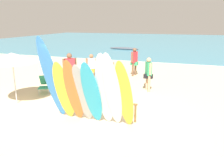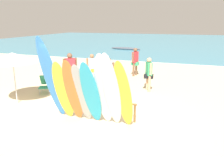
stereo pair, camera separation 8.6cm
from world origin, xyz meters
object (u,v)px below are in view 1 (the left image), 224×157
at_px(beachgoer_near_rack, 92,66).
at_px(beachgoer_photographing, 134,60).
at_px(surfboard_blue_0, 52,79).
at_px(surfboard_grey_3, 83,94).
at_px(surfboard_orange_2, 74,92).
at_px(surfboard_yellow_7, 125,96).
at_px(surfboard_white_6, 112,92).
at_px(surfboard_rack, 97,103).
at_px(beach_umbrella, 12,57).
at_px(beachgoer_strolling, 148,72).
at_px(surfboard_white_5, 105,91).
at_px(beachgoer_midbeach, 108,71).
at_px(beachgoer_by_water, 70,69).
at_px(surfboard_yellow_1, 64,91).
at_px(surfboard_teal_4, 92,94).
at_px(distant_boat, 124,48).
at_px(beach_chair_red, 45,84).

distance_m(beachgoer_near_rack, beachgoer_photographing, 2.85).
distance_m(surfboard_blue_0, surfboard_grey_3, 1.11).
bearing_deg(surfboard_orange_2, surfboard_yellow_7, -4.61).
xyz_separation_m(surfboard_orange_2, surfboard_white_6, (1.26, -0.06, 0.14)).
relative_size(surfboard_rack, beach_umbrella, 1.38).
bearing_deg(beachgoer_strolling, surfboard_white_5, -35.90).
bearing_deg(beachgoer_midbeach, beachgoer_strolling, -173.08).
bearing_deg(surfboard_white_5, beach_umbrella, 162.74).
bearing_deg(beachgoer_by_water, surfboard_blue_0, 61.23).
xyz_separation_m(surfboard_yellow_7, beach_umbrella, (-4.64, 0.90, 0.72)).
xyz_separation_m(surfboard_blue_0, surfboard_white_5, (1.75, 0.02, -0.20)).
relative_size(surfboard_yellow_1, surfboard_yellow_7, 0.90).
xyz_separation_m(surfboard_orange_2, surfboard_white_5, (1.00, 0.04, 0.11)).
height_order(surfboard_rack, beach_umbrella, beach_umbrella).
height_order(beachgoer_midbeach, beachgoer_photographing, beachgoer_photographing).
distance_m(surfboard_teal_4, beachgoer_near_rack, 5.06).
relative_size(surfboard_blue_0, beachgoer_midbeach, 1.94).
bearing_deg(surfboard_rack, surfboard_orange_2, -122.94).
distance_m(beachgoer_strolling, distant_boat, 15.55).
bearing_deg(beachgoer_photographing, surfboard_teal_4, -162.47).
height_order(beachgoer_by_water, beach_umbrella, beach_umbrella).
bearing_deg(surfboard_teal_4, distant_boat, 102.34).
relative_size(surfboard_yellow_1, beachgoer_near_rack, 1.40).
bearing_deg(surfboard_yellow_1, surfboard_rack, 34.93).
bearing_deg(beachgoer_strolling, distant_boat, 171.98).
relative_size(surfboard_white_5, beachgoer_photographing, 1.51).
bearing_deg(surfboard_blue_0, beach_umbrella, 164.27).
relative_size(surfboard_orange_2, beach_umbrella, 1.13).
relative_size(beachgoer_by_water, beach_umbrella, 0.87).
bearing_deg(beachgoer_photographing, surfboard_blue_0, -173.82).
distance_m(beachgoer_by_water, beachgoer_photographing, 4.34).
relative_size(surfboard_blue_0, beachgoer_photographing, 1.76).
bearing_deg(surfboard_white_5, beachgoer_photographing, 90.54).
relative_size(surfboard_blue_0, beach_chair_red, 3.27).
bearing_deg(beachgoer_near_rack, surfboard_yellow_1, 70.39).
height_order(surfboard_yellow_7, beachgoer_by_water, surfboard_yellow_7).
relative_size(surfboard_yellow_7, beachgoer_midbeach, 1.58).
bearing_deg(beachgoer_strolling, surfboard_teal_4, -40.89).
height_order(surfboard_teal_4, beachgoer_midbeach, surfboard_teal_4).
distance_m(surfboard_orange_2, beachgoer_midbeach, 3.93).
xyz_separation_m(beachgoer_midbeach, beach_chair_red, (-2.49, -1.51, -0.44)).
distance_m(beachgoer_strolling, beachgoer_midbeach, 1.87).
bearing_deg(beachgoer_by_water, beachgoer_midbeach, 158.89).
relative_size(surfboard_yellow_7, beachgoer_strolling, 1.51).
height_order(surfboard_orange_2, beachgoer_near_rack, surfboard_orange_2).
height_order(surfboard_yellow_7, beachgoer_near_rack, surfboard_yellow_7).
distance_m(surfboard_white_6, beachgoer_photographing, 6.99).
xyz_separation_m(beachgoer_midbeach, beachgoer_photographing, (0.58, 2.95, 0.09)).
relative_size(surfboard_rack, surfboard_white_6, 1.07).
bearing_deg(beachgoer_midbeach, surfboard_rack, 102.57).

